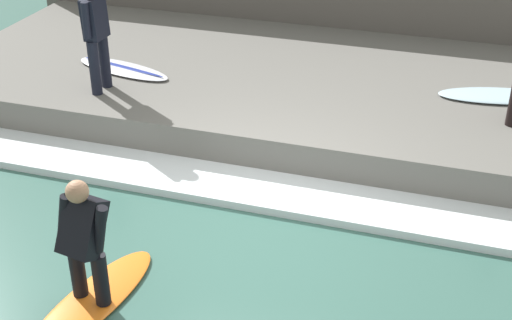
% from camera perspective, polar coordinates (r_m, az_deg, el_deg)
% --- Properties ---
extents(ground_plane, '(28.00, 28.00, 0.00)m').
position_cam_1_polar(ground_plane, '(7.94, -0.81, -5.66)').
color(ground_plane, '#386056').
extents(concrete_ledge, '(4.40, 11.35, 0.52)m').
position_cam_1_polar(concrete_ledge, '(10.68, 4.95, 5.46)').
color(concrete_ledge, '#66635E').
rests_on(concrete_ledge, ground_plane).
extents(back_wall, '(0.50, 11.92, 1.75)m').
position_cam_1_polar(back_wall, '(12.73, 7.68, 12.21)').
color(back_wall, '#544F49').
rests_on(back_wall, ground_plane).
extents(wave_foam_crest, '(0.83, 10.78, 0.10)m').
position_cam_1_polar(wave_foam_crest, '(8.53, 0.84, -2.54)').
color(wave_foam_crest, silver).
rests_on(wave_foam_crest, ground_plane).
extents(surfboard_riding, '(1.82, 0.83, 0.06)m').
position_cam_1_polar(surfboard_riding, '(7.13, -12.92, -10.90)').
color(surfboard_riding, orange).
rests_on(surfboard_riding, ground_plane).
extents(surfer_riding, '(0.48, 0.60, 1.30)m').
position_cam_1_polar(surfer_riding, '(6.68, -13.63, -5.96)').
color(surfer_riding, black).
rests_on(surfer_riding, surfboard_riding).
extents(surfer_waiting_near, '(0.52, 0.24, 1.52)m').
position_cam_1_polar(surfer_waiting_near, '(9.99, -12.69, 9.99)').
color(surfer_waiting_near, black).
rests_on(surfer_waiting_near, concrete_ledge).
extents(surfboard_waiting_near, '(0.87, 1.71, 0.07)m').
position_cam_1_polar(surfboard_waiting_near, '(10.90, -10.58, 7.20)').
color(surfboard_waiting_near, silver).
rests_on(surfboard_waiting_near, concrete_ledge).
extents(surfboard_waiting_far, '(0.92, 1.77, 0.06)m').
position_cam_1_polar(surfboard_waiting_far, '(10.36, 18.98, 4.88)').
color(surfboard_waiting_far, silver).
rests_on(surfboard_waiting_far, concrete_ledge).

